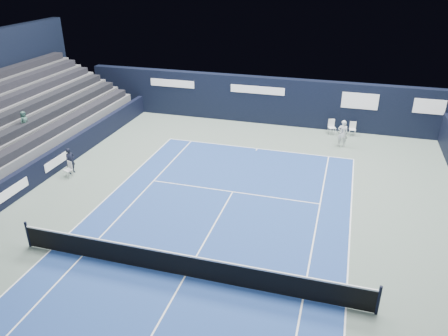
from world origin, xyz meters
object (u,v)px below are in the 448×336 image
object	(u,v)px
line_judge_chair	(69,168)
tennis_player	(343,133)
folding_chair_back_a	(332,124)
folding_chair_back_b	(353,128)
tennis_net	(185,265)

from	to	relation	value
line_judge_chair	tennis_player	size ratio (longest dim) A/B	0.50
folding_chair_back_a	line_judge_chair	xyz separation A→B (m)	(-12.43, -9.91, -0.17)
folding_chair_back_a	folding_chair_back_b	xyz separation A→B (m)	(1.30, 0.07, -0.13)
folding_chair_back_a	line_judge_chair	world-z (taller)	folding_chair_back_a
line_judge_chair	tennis_net	size ratio (longest dim) A/B	0.06
folding_chair_back_a	tennis_player	world-z (taller)	tennis_player
line_judge_chair	tennis_net	bearing A→B (deg)	-13.85
folding_chair_back_a	tennis_net	xyz separation A→B (m)	(-3.98, -15.60, -0.12)
folding_chair_back_a	tennis_net	bearing A→B (deg)	-127.83
tennis_net	tennis_player	distance (m)	14.42
folding_chair_back_a	folding_chair_back_b	bearing A→B (deg)	-20.36
folding_chair_back_a	tennis_net	size ratio (longest dim) A/B	0.07
folding_chair_back_a	tennis_player	size ratio (longest dim) A/B	0.58
folding_chair_back_b	tennis_player	bearing A→B (deg)	-109.64
tennis_net	line_judge_chair	bearing A→B (deg)	146.06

